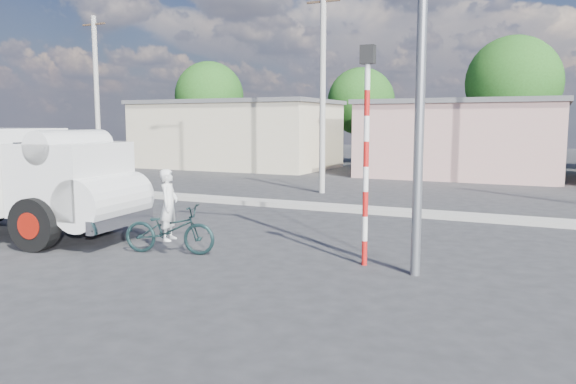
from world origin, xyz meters
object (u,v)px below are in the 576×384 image
at_px(streetlight, 414,5).
at_px(bicycle, 170,229).
at_px(truck, 13,177).
at_px(cyclist, 169,218).
at_px(traffic_pole, 366,137).

bearing_deg(streetlight, bicycle, -173.65).
bearing_deg(truck, streetlight, -1.92).
relative_size(cyclist, streetlight, 0.17).
xyz_separation_m(bicycle, cyclist, (0.00, 0.00, 0.24)).
height_order(bicycle, streetlight, streetlight).
bearing_deg(traffic_pole, truck, -173.34).
height_order(bicycle, traffic_pole, traffic_pole).
height_order(bicycle, cyclist, cyclist).
distance_m(bicycle, traffic_pole, 4.74).
bearing_deg(bicycle, truck, 76.95).
xyz_separation_m(truck, cyclist, (4.67, 0.16, -0.73)).
xyz_separation_m(cyclist, traffic_pole, (4.19, 0.87, 1.81)).
distance_m(traffic_pole, streetlight, 2.56).
xyz_separation_m(bicycle, streetlight, (5.12, 0.57, 4.42)).
distance_m(truck, streetlight, 10.41).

